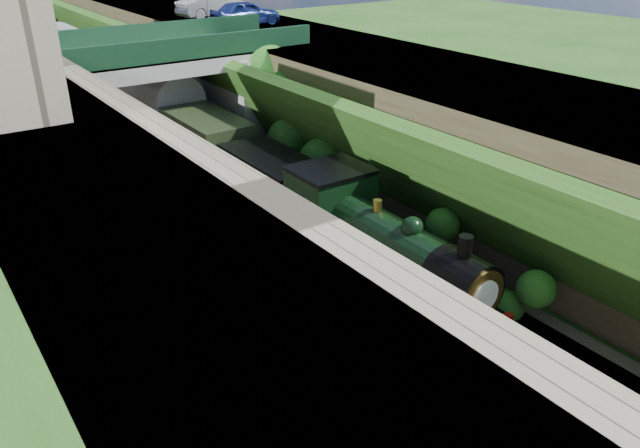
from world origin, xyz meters
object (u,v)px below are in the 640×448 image
(tree, at_px, (263,74))
(tender, at_px, (273,190))
(road_bridge, at_px, (167,89))
(car_silver, at_px, (212,5))
(locomotive, at_px, (378,248))
(car_blue, at_px, (245,13))

(tree, relative_size, tender, 1.10)
(road_bridge, relative_size, tender, 2.67)
(road_bridge, height_order, car_silver, car_silver)
(tree, bearing_deg, locomotive, -106.38)
(car_blue, distance_m, locomotive, 24.94)
(car_blue, bearing_deg, road_bridge, 118.77)
(tree, relative_size, locomotive, 0.65)
(car_blue, relative_size, tender, 0.79)
(tree, xyz_separation_m, car_blue, (2.91, 7.14, 2.41))
(road_bridge, distance_m, tree, 5.41)
(road_bridge, distance_m, tender, 11.02)
(road_bridge, height_order, locomotive, road_bridge)
(car_silver, xyz_separation_m, locomotive, (-7.57, -28.02, -5.20))
(car_blue, height_order, tender, car_blue)
(road_bridge, xyz_separation_m, car_silver, (7.82, 9.92, 3.01))
(road_bridge, distance_m, car_blue, 9.83)
(car_silver, distance_m, locomotive, 29.49)
(car_blue, relative_size, car_silver, 0.93)
(road_bridge, relative_size, tree, 2.42)
(tree, xyz_separation_m, car_silver, (2.85, 11.99, 2.44))
(tree, distance_m, car_blue, 8.08)
(tree, bearing_deg, road_bridge, 157.42)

